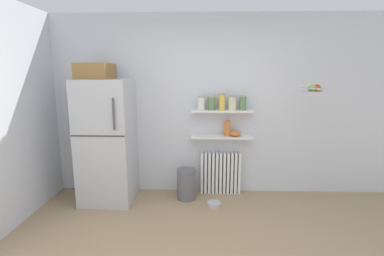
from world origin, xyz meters
TOP-DOWN VIEW (x-y plane):
  - ground_plane at (0.00, 0.50)m, footprint 7.04×7.04m
  - back_wall at (0.00, 2.05)m, footprint 7.04×0.10m
  - refrigerator at (-1.35, 1.65)m, footprint 0.69×0.73m
  - radiator at (0.24, 1.92)m, footprint 0.59×0.12m
  - wall_shelf_lower at (0.24, 1.89)m, footprint 0.87×0.22m
  - wall_shelf_upper at (0.24, 1.89)m, footprint 0.87×0.22m
  - storage_jar_0 at (-0.05, 1.89)m, footprint 0.10×0.10m
  - storage_jar_1 at (0.10, 1.89)m, footprint 0.10×0.10m
  - storage_jar_2 at (0.24, 1.89)m, footprint 0.09×0.09m
  - storage_jar_3 at (0.39, 1.89)m, footprint 0.12×0.12m
  - storage_jar_4 at (0.54, 1.89)m, footprint 0.10×0.10m
  - vase at (0.32, 1.89)m, footprint 0.09×0.09m
  - shelf_bowl at (0.44, 1.89)m, footprint 0.17×0.17m
  - trash_bin at (-0.26, 1.69)m, footprint 0.27×0.27m
  - pet_food_bowl at (0.13, 1.47)m, footprint 0.19×0.19m
  - hanging_fruit_basket at (1.37, 1.54)m, footprint 0.30×0.30m

SIDE VIEW (x-z plane):
  - ground_plane at x=0.00m, z-range 0.00..0.00m
  - pet_food_bowl at x=0.13m, z-range 0.00..0.05m
  - trash_bin at x=-0.26m, z-range 0.00..0.44m
  - radiator at x=0.24m, z-range 0.00..0.62m
  - wall_shelf_lower at x=0.24m, z-range 0.85..0.88m
  - refrigerator at x=-1.35m, z-range -0.06..1.84m
  - shelf_bowl at x=0.44m, z-range 0.88..0.96m
  - vase at x=0.32m, z-range 0.88..1.11m
  - wall_shelf_upper at x=0.24m, z-range 1.23..1.26m
  - back_wall at x=0.00m, z-range 0.00..2.60m
  - storage_jar_0 at x=-0.05m, z-range 1.25..1.45m
  - storage_jar_1 at x=0.10m, z-range 1.25..1.45m
  - storage_jar_3 at x=0.39m, z-range 1.25..1.46m
  - storage_jar_4 at x=0.54m, z-range 1.25..1.46m
  - storage_jar_2 at x=0.24m, z-range 1.25..1.49m
  - hanging_fruit_basket at x=1.37m, z-range 1.53..1.63m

